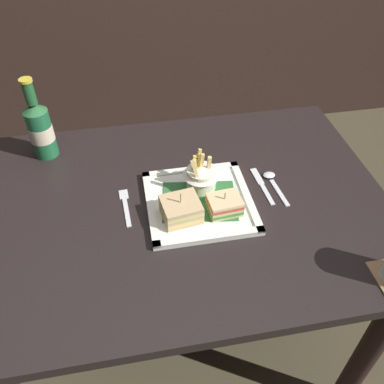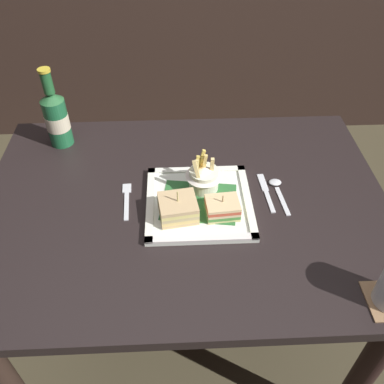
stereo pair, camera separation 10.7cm
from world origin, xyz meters
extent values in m
plane|color=#443C29|center=(0.00, 0.00, 0.00)|extent=(6.00, 6.00, 0.00)
cube|color=black|center=(0.00, 0.00, 0.74)|extent=(1.10, 0.80, 0.03)
cylinder|color=black|center=(0.48, -0.33, 0.36)|extent=(0.06, 0.06, 0.72)
cylinder|color=#322114|center=(-0.48, 0.33, 0.36)|extent=(0.06, 0.06, 0.72)
cylinder|color=black|center=(0.48, 0.33, 0.36)|extent=(0.06, 0.06, 0.72)
cube|color=white|center=(0.04, -0.01, 0.76)|extent=(0.28, 0.28, 0.01)
cube|color=#2C6833|center=(0.04, -0.01, 0.76)|extent=(0.22, 0.18, 0.00)
cube|color=white|center=(0.04, -0.14, 0.76)|extent=(0.28, 0.02, 0.01)
cube|color=white|center=(0.04, 0.12, 0.76)|extent=(0.28, 0.02, 0.01)
cube|color=white|center=(-0.09, -0.01, 0.76)|extent=(0.02, 0.28, 0.01)
cube|color=white|center=(0.17, -0.01, 0.76)|extent=(0.02, 0.28, 0.01)
cube|color=#D7B37D|center=(-0.02, -0.06, 0.77)|extent=(0.11, 0.10, 0.01)
cube|color=#E9C87A|center=(-0.02, -0.06, 0.78)|extent=(0.11, 0.10, 0.01)
cube|color=tan|center=(-0.02, -0.06, 0.79)|extent=(0.11, 0.10, 0.01)
cube|color=#E4D37A|center=(-0.02, -0.06, 0.80)|extent=(0.11, 0.10, 0.01)
cube|color=tan|center=(-0.02, -0.06, 0.81)|extent=(0.11, 0.10, 0.01)
cylinder|color=tan|center=(-0.02, -0.06, 0.80)|extent=(0.00, 0.00, 0.08)
cube|color=#D2C47F|center=(0.09, -0.06, 0.77)|extent=(0.09, 0.08, 0.01)
cube|color=#44843A|center=(0.09, -0.06, 0.77)|extent=(0.09, 0.08, 0.01)
cube|color=#D5B88A|center=(0.09, -0.06, 0.78)|extent=(0.09, 0.08, 0.01)
cube|color=#C64E35|center=(0.09, -0.06, 0.79)|extent=(0.09, 0.08, 0.01)
cube|color=#E4C18A|center=(0.09, -0.06, 0.80)|extent=(0.09, 0.08, 0.01)
cylinder|color=tan|center=(0.09, -0.06, 0.79)|extent=(0.00, 0.00, 0.06)
cylinder|color=silver|center=(0.05, 0.04, 0.79)|extent=(0.08, 0.08, 0.06)
cone|color=white|center=(0.05, 0.04, 0.82)|extent=(0.10, 0.10, 0.03)
cube|color=#E9B653|center=(0.03, 0.04, 0.82)|extent=(0.01, 0.02, 0.05)
cube|color=#E4C456|center=(0.04, 0.06, 0.84)|extent=(0.03, 0.02, 0.08)
cube|color=#ECD083|center=(0.03, 0.02, 0.83)|extent=(0.03, 0.02, 0.08)
cube|color=#D6BA53|center=(0.03, 0.05, 0.83)|extent=(0.02, 0.02, 0.07)
cube|color=#DEBA63|center=(0.05, 0.05, 0.83)|extent=(0.02, 0.01, 0.07)
cube|color=#D8C261|center=(0.05, 0.05, 0.83)|extent=(0.01, 0.01, 0.06)
cube|color=#ECCC82|center=(0.07, 0.04, 0.83)|extent=(0.01, 0.02, 0.07)
cube|color=#F1DA85|center=(0.04, 0.03, 0.83)|extent=(0.01, 0.02, 0.07)
cube|color=#E3B45D|center=(0.04, 0.05, 0.82)|extent=(0.02, 0.02, 0.05)
cylinder|color=#1E6239|center=(-0.38, 0.29, 0.83)|extent=(0.07, 0.07, 0.15)
cone|color=#296134|center=(-0.38, 0.29, 0.92)|extent=(0.07, 0.07, 0.02)
cylinder|color=#225B2F|center=(-0.38, 0.29, 0.96)|extent=(0.03, 0.03, 0.07)
cylinder|color=gold|center=(-0.38, 0.29, 1.00)|extent=(0.04, 0.04, 0.01)
cylinder|color=beige|center=(-0.38, 0.29, 0.83)|extent=(0.07, 0.07, 0.05)
cube|color=silver|center=(-0.16, -0.01, 0.75)|extent=(0.02, 0.11, 0.00)
cube|color=silver|center=(-0.16, 0.06, 0.75)|extent=(0.03, 0.04, 0.00)
cube|color=silver|center=(0.23, -0.01, 0.75)|extent=(0.02, 0.09, 0.00)
cube|color=silver|center=(0.22, 0.07, 0.75)|extent=(0.02, 0.07, 0.00)
cube|color=silver|center=(0.26, -0.01, 0.75)|extent=(0.02, 0.11, 0.00)
ellipsoid|color=silver|center=(0.26, 0.06, 0.76)|extent=(0.04, 0.03, 0.01)
camera|label=1|loc=(-0.12, -0.77, 1.52)|focal=38.08mm
camera|label=2|loc=(-0.02, -0.79, 1.52)|focal=38.08mm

